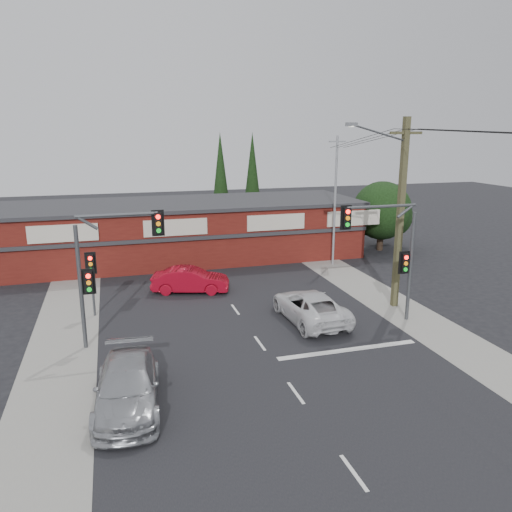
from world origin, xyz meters
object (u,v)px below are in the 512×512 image
object	(u,v)px
white_suv	(310,306)
utility_pole	(399,208)
shop_building	(183,230)
red_sedan	(190,280)
silver_suv	(128,386)

from	to	relation	value
white_suv	utility_pole	xyz separation A→B (m)	(5.13, 0.74, 4.64)
shop_building	white_suv	bearing A→B (deg)	-73.99
red_sedan	shop_building	xyz separation A→B (m)	(0.81, 8.47, 1.39)
utility_pole	silver_suv	bearing A→B (deg)	-155.42
silver_suv	red_sedan	size ratio (longest dim) A/B	1.17
red_sedan	utility_pole	distance (m)	12.47
red_sedan	shop_building	bearing A→B (deg)	10.39
white_suv	red_sedan	xyz separation A→B (m)	(-5.04, 6.27, -0.01)
white_suv	shop_building	bearing A→B (deg)	-76.11
red_sedan	silver_suv	bearing A→B (deg)	177.10
shop_building	utility_pole	size ratio (longest dim) A/B	2.73
silver_suv	shop_building	bearing A→B (deg)	81.49
silver_suv	utility_pole	bearing A→B (deg)	29.49
white_suv	utility_pole	bearing A→B (deg)	-173.93
shop_building	red_sedan	bearing A→B (deg)	-95.45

